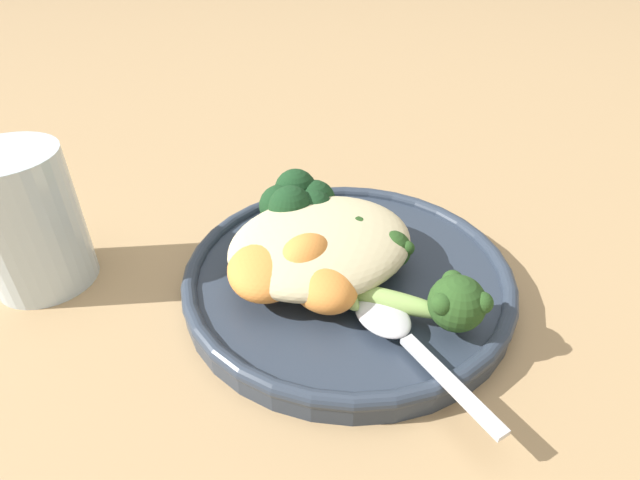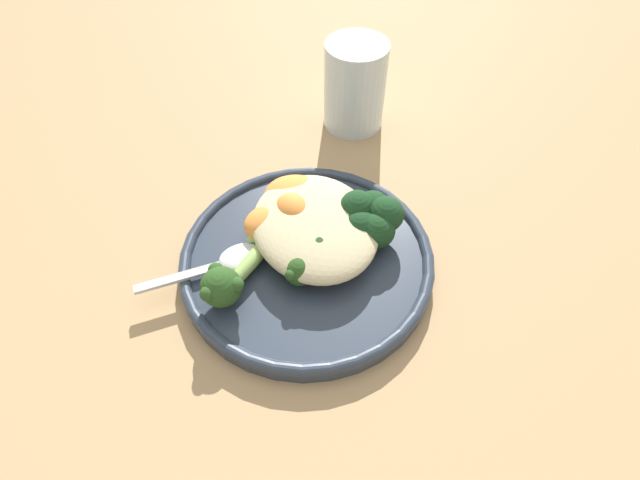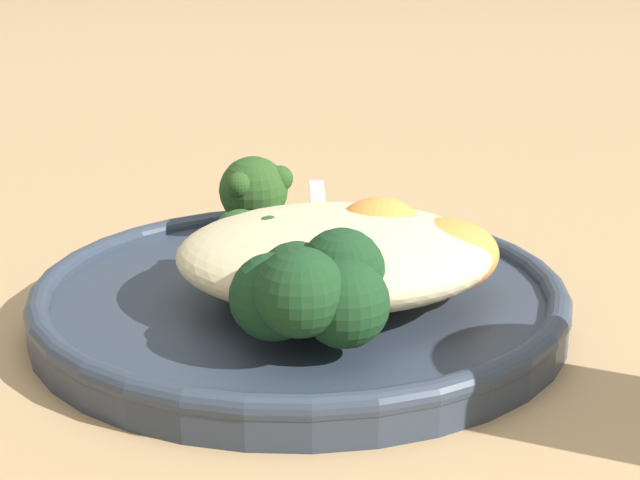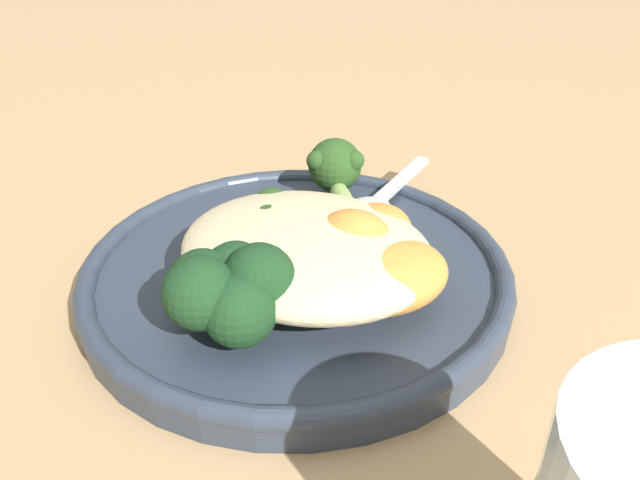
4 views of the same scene
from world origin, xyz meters
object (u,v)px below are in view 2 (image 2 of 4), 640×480
plate (304,260)px  sweet_potato_chunk_2 (290,214)px  broccoli_stalk_0 (230,279)px  broccoli_stalk_2 (313,247)px  kale_tuft (371,218)px  quinoa_mound (314,224)px  broccoli_stalk_1 (293,262)px  broccoli_stalk_3 (320,224)px  sweet_potato_chunk_1 (298,196)px  water_glass (355,86)px  sweet_potato_chunk_0 (270,222)px  spoon (230,258)px

plate → sweet_potato_chunk_2: bearing=-179.2°
broccoli_stalk_0 → broccoli_stalk_2: 0.09m
plate → broccoli_stalk_2: broccoli_stalk_2 is taller
broccoli_stalk_0 → kale_tuft: kale_tuft is taller
quinoa_mound → broccoli_stalk_1: size_ratio=1.60×
plate → sweet_potato_chunk_2: (-0.04, -0.00, 0.03)m
broccoli_stalk_2 → sweet_potato_chunk_2: (-0.04, -0.01, 0.00)m
plate → broccoli_stalk_1: broccoli_stalk_1 is taller
broccoli_stalk_3 → sweet_potato_chunk_1: sweet_potato_chunk_1 is taller
broccoli_stalk_2 → sweet_potato_chunk_1: 0.07m
broccoli_stalk_2 → sweet_potato_chunk_2: size_ratio=1.59×
broccoli_stalk_1 → water_glass: (-0.21, 0.16, 0.02)m
quinoa_mound → sweet_potato_chunk_0: size_ratio=2.66×
quinoa_mound → broccoli_stalk_2: bearing=-23.2°
broccoli_stalk_1 → sweet_potato_chunk_1: bearing=148.6°
broccoli_stalk_1 → water_glass: 0.27m
broccoli_stalk_0 → sweet_potato_chunk_2: sweet_potato_chunk_2 is taller
quinoa_mound → broccoli_stalk_3: size_ratio=1.20×
quinoa_mound → broccoli_stalk_3: bearing=111.2°
broccoli_stalk_2 → broccoli_stalk_3: bearing=106.4°
water_glass → plate: bearing=-35.7°
broccoli_stalk_2 → broccoli_stalk_0: bearing=-125.3°
plate → sweet_potato_chunk_1: size_ratio=3.60×
broccoli_stalk_0 → water_glass: bearing=-173.1°
sweet_potato_chunk_0 → plate: bearing=28.8°
broccoli_stalk_0 → water_glass: size_ratio=0.90×
quinoa_mound → kale_tuft: size_ratio=2.22×
sweet_potato_chunk_1 → broccoli_stalk_2: bearing=-8.0°
plate → water_glass: bearing=144.3°
broccoli_stalk_2 → spoon: broccoli_stalk_2 is taller
plate → broccoli_stalk_0: (0.01, -0.08, 0.03)m
broccoli_stalk_2 → sweet_potato_chunk_0: broccoli_stalk_2 is taller
quinoa_mound → broccoli_stalk_3: (-0.00, 0.01, -0.01)m
broccoli_stalk_0 → water_glass: 0.31m
broccoli_stalk_0 → spoon: 0.04m
quinoa_mound → sweet_potato_chunk_0: 0.04m
broccoli_stalk_3 → water_glass: size_ratio=1.08×
broccoli_stalk_3 → water_glass: (-0.18, 0.12, 0.02)m
broccoli_stalk_1 → sweet_potato_chunk_0: size_ratio=1.67×
broccoli_stalk_1 → broccoli_stalk_2: size_ratio=1.24×
sweet_potato_chunk_0 → broccoli_stalk_2: bearing=31.4°
broccoli_stalk_0 → quinoa_mound: bearing=162.0°
sweet_potato_chunk_2 → broccoli_stalk_2: bearing=9.3°
plate → broccoli_stalk_2: 0.03m
quinoa_mound → broccoli_stalk_0: bearing=-70.9°
broccoli_stalk_0 → kale_tuft: bearing=149.2°
sweet_potato_chunk_2 → spoon: 0.07m
sweet_potato_chunk_0 → kale_tuft: kale_tuft is taller
quinoa_mound → broccoli_stalk_2: quinoa_mound is taller
broccoli_stalk_1 → broccoli_stalk_2: (-0.01, 0.02, 0.00)m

